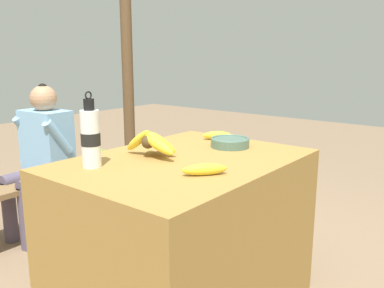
% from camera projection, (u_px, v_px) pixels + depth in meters
% --- Properties ---
extents(market_counter, '(1.11, 0.81, 0.75)m').
position_uv_depth(market_counter, '(184.00, 236.00, 1.90)').
color(market_counter, olive).
rests_on(market_counter, ground_plane).
extents(banana_bunch_ripe, '(0.19, 0.31, 0.14)m').
position_uv_depth(banana_bunch_ripe, '(153.00, 142.00, 1.84)').
color(banana_bunch_ripe, '#4C381E').
rests_on(banana_bunch_ripe, market_counter).
extents(serving_bowl, '(0.20, 0.20, 0.05)m').
position_uv_depth(serving_bowl, '(230.00, 142.00, 2.04)').
color(serving_bowl, '#4C6B5B').
rests_on(serving_bowl, market_counter).
extents(water_bottle, '(0.08, 0.08, 0.31)m').
position_uv_depth(water_bottle, '(91.00, 137.00, 1.66)').
color(water_bottle, white).
rests_on(water_bottle, market_counter).
extents(loose_banana_front, '(0.17, 0.15, 0.05)m').
position_uv_depth(loose_banana_front, '(205.00, 169.00, 1.56)').
color(loose_banana_front, yellow).
rests_on(loose_banana_front, market_counter).
extents(loose_banana_side, '(0.14, 0.15, 0.05)m').
position_uv_depth(loose_banana_side, '(217.00, 135.00, 2.23)').
color(loose_banana_side, yellow).
rests_on(loose_banana_side, market_counter).
extents(wooden_bench, '(1.44, 0.32, 0.40)m').
position_uv_depth(wooden_bench, '(53.00, 183.00, 2.82)').
color(wooden_bench, brown).
rests_on(wooden_bench, ground_plane).
extents(seated_vendor, '(0.42, 0.40, 1.02)m').
position_uv_depth(seated_vendor, '(41.00, 151.00, 2.68)').
color(seated_vendor, '#564C60').
rests_on(seated_vendor, ground_plane).
extents(banana_bunch_green, '(0.16, 0.28, 0.13)m').
position_uv_depth(banana_bunch_green, '(100.00, 153.00, 3.12)').
color(banana_bunch_green, '#4C381E').
rests_on(banana_bunch_green, wooden_bench).
extents(support_post_far, '(0.10, 0.10, 2.66)m').
position_uv_depth(support_post_far, '(127.00, 41.00, 3.72)').
color(support_post_far, brown).
rests_on(support_post_far, ground_plane).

